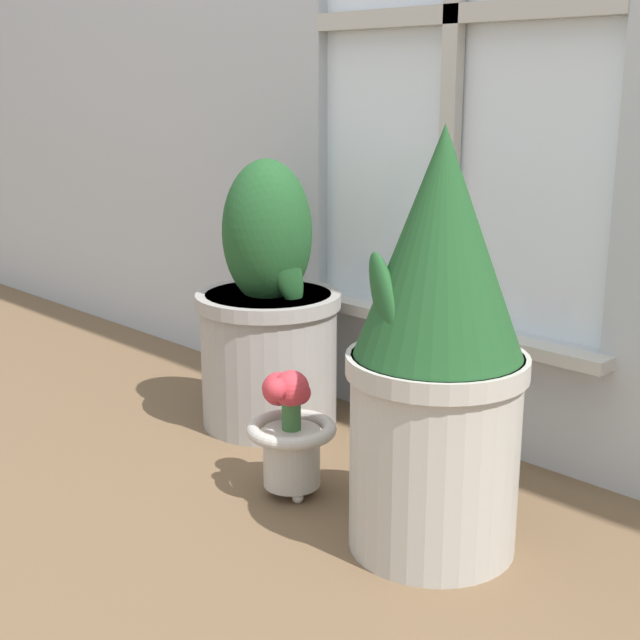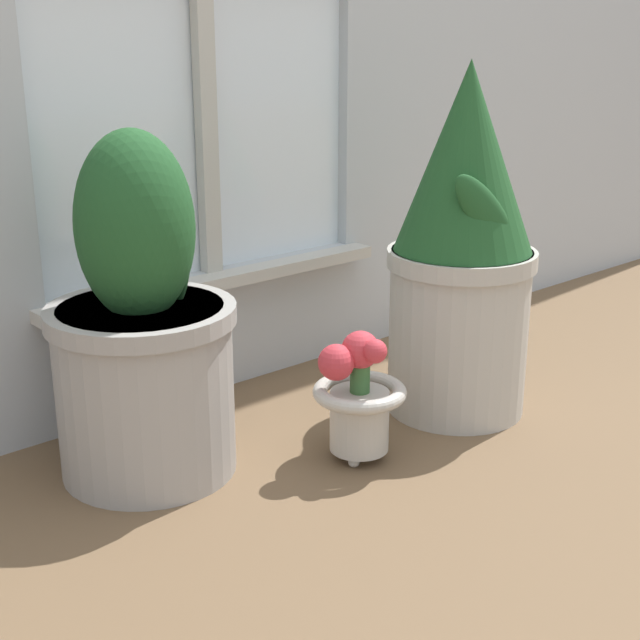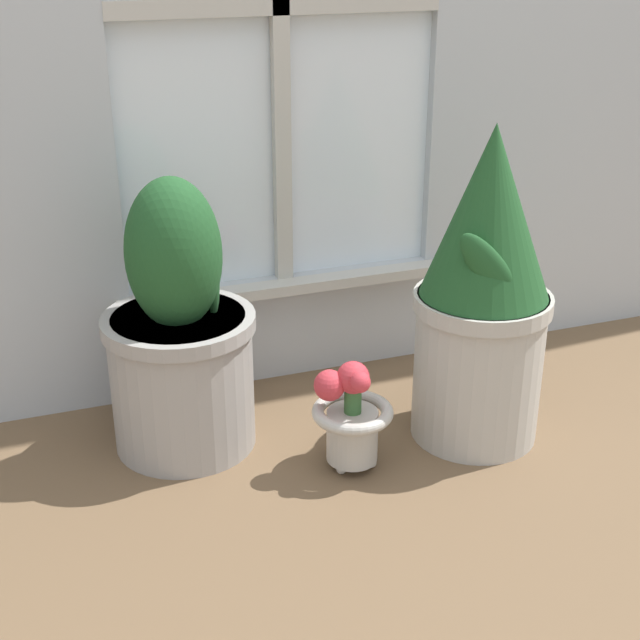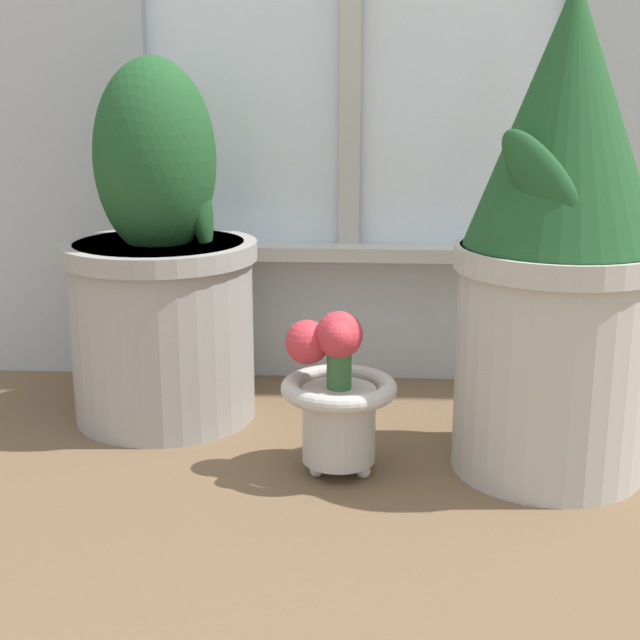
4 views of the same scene
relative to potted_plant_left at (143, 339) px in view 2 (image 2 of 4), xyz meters
The scene contains 4 objects.
ground_plane 0.50m from the potted_plant_left, 49.48° to the right, with size 10.00×10.00×0.00m, color brown.
potted_plant_left is the anchor object (origin of this frame).
potted_plant_right 0.61m from the potted_plant_left, 16.58° to the right, with size 0.28×0.28×0.66m.
flower_vase 0.37m from the potted_plant_left, 35.37° to the right, with size 0.16×0.16×0.23m.
Camera 2 is at (-0.96, -0.86, 0.70)m, focal length 50.00 mm.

